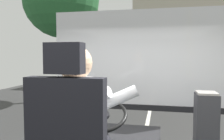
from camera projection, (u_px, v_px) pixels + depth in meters
name	position (u px, v px, depth m)	size (l,w,h in m)	color
ground	(152.00, 100.00, 10.48)	(18.00, 44.00, 0.06)	#2E2E2E
bus_driver	(78.00, 123.00, 1.54)	(0.79, 0.54, 0.85)	black
fare_box	(206.00, 133.00, 2.46)	(0.23, 0.25, 0.89)	#333338
windshield_panel	(135.00, 71.00, 3.36)	(2.50, 0.08, 1.48)	silver
street_tree	(61.00, 0.00, 10.12)	(3.36, 3.36, 6.20)	#4C3828
shop_building	(216.00, 28.00, 17.96)	(12.51, 6.03, 8.39)	#BCB29E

